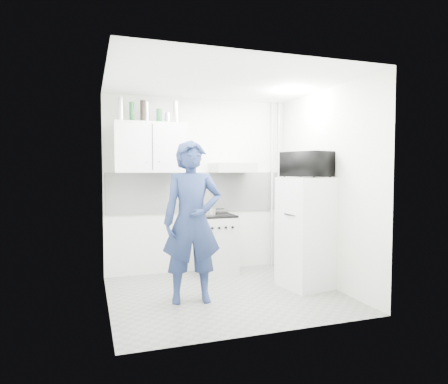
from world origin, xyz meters
name	(u,v)px	position (x,y,z in m)	size (l,w,h in m)	color
floor	(226,294)	(0.00, 0.00, 0.00)	(2.80, 2.80, 0.00)	gray
ceiling	(226,81)	(0.00, 0.00, 2.60)	(2.80, 2.80, 0.00)	white
wall_back	(199,186)	(0.00, 1.25, 1.30)	(2.80, 2.80, 0.00)	silver
wall_left	(106,191)	(-1.40, 0.00, 1.30)	(2.60, 2.60, 0.00)	silver
wall_right	(325,188)	(1.40, 0.00, 1.30)	(2.60, 2.60, 0.00)	silver
person	(192,222)	(-0.46, -0.12, 0.94)	(0.68, 0.45, 1.87)	navy
stove	(217,245)	(0.20, 1.00, 0.42)	(0.53, 0.53, 0.85)	#B9B7B5
fridge	(306,232)	(1.10, -0.04, 0.72)	(0.60, 0.60, 1.44)	white
stove_top	(217,216)	(0.20, 1.00, 0.86)	(0.51, 0.51, 0.03)	black
saucepan	(210,211)	(0.10, 1.03, 0.93)	(0.18, 0.18, 0.10)	silver
microwave	(307,165)	(1.10, -0.04, 1.61)	(0.41, 0.60, 0.33)	black
bottle_a	(121,109)	(-1.15, 1.07, 2.36)	(0.08, 0.08, 0.33)	silver
bottle_b	(132,112)	(-1.00, 1.07, 2.33)	(0.07, 0.07, 0.27)	#144C1E
bottle_c	(143,111)	(-0.85, 1.07, 2.35)	(0.07, 0.07, 0.30)	black
bottle_d	(147,112)	(-0.80, 1.07, 2.34)	(0.06, 0.06, 0.28)	silver
canister_a	(159,116)	(-0.63, 1.07, 2.30)	(0.08, 0.08, 0.20)	#144C1E
canister_b	(168,118)	(-0.50, 1.07, 2.27)	(0.08, 0.08, 0.15)	silver
bottle_e	(176,112)	(-0.39, 1.07, 2.36)	(0.08, 0.08, 0.32)	silver
upper_cabinet	(151,148)	(-0.75, 1.07, 1.85)	(1.00, 0.35, 0.70)	white
range_hood	(233,168)	(0.45, 1.00, 1.57)	(0.60, 0.50, 0.14)	#B9B7B5
backsplash	(199,192)	(0.00, 1.24, 1.20)	(2.74, 0.03, 0.60)	white
pipe_a	(279,185)	(1.30, 1.17, 1.30)	(0.05, 0.05, 2.60)	#B9B7B5
pipe_b	(272,185)	(1.18, 1.17, 1.30)	(0.04, 0.04, 2.60)	#B9B7B5
ceiling_spot_fixture	(292,92)	(1.00, 0.20, 2.57)	(0.10, 0.10, 0.02)	white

